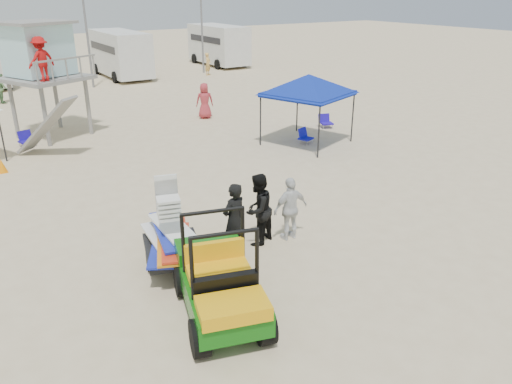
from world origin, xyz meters
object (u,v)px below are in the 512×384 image
utility_cart (220,275)px  surf_trailer (172,236)px  man_left (234,220)px  lifeguard_tower (40,54)px  canopy_blue (309,78)px

utility_cart → surf_trailer: (0.01, 2.34, -0.16)m
surf_trailer → man_left: surf_trailer is taller
lifeguard_tower → canopy_blue: 11.40m
man_left → canopy_blue: (7.48, 6.67, 1.82)m
canopy_blue → utility_cart: bearing=-135.9°
surf_trailer → lifeguard_tower: lifeguard_tower is taller
utility_cart → surf_trailer: bearing=89.8°
surf_trailer → canopy_blue: size_ratio=0.66×
man_left → utility_cart: bearing=40.5°
surf_trailer → lifeguard_tower: (0.10, 13.47, 2.75)m
canopy_blue → man_left: bearing=-138.2°
man_left → lifeguard_tower: size_ratio=0.40×
utility_cart → lifeguard_tower: (0.11, 15.81, 2.58)m
surf_trailer → lifeguard_tower: size_ratio=0.52×
utility_cart → lifeguard_tower: 16.02m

